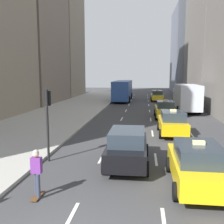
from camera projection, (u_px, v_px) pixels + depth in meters
sidewalk_left at (73, 108)px, 33.23m from camera, size 8.00×66.00×0.15m
lane_markings at (150, 115)px, 28.14m from camera, size 5.72×56.00×0.01m
building_row_right at (218, 14)px, 36.84m from camera, size 6.00×70.24×30.57m
taxi_lead at (197, 165)px, 10.05m from camera, size 2.02×4.40×1.87m
taxi_second at (157, 96)px, 42.35m from camera, size 2.02×4.40×1.87m
taxi_third at (172, 123)px, 18.78m from camera, size 2.02×4.40×1.87m
taxi_fourth at (165, 109)px, 25.91m from camera, size 2.02×4.40×1.87m
sedan_black_near at (127, 147)px, 12.47m from camera, size 2.02×4.53×1.76m
city_bus at (123, 90)px, 43.29m from camera, size 2.80×11.61×3.25m
box_truck at (186, 97)px, 30.51m from camera, size 2.58×8.40×3.15m
skateboarder at (37, 171)px, 9.13m from camera, size 0.36×0.80×1.75m
traffic_light_pole at (48, 113)px, 12.89m from camera, size 0.24×0.42×3.60m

